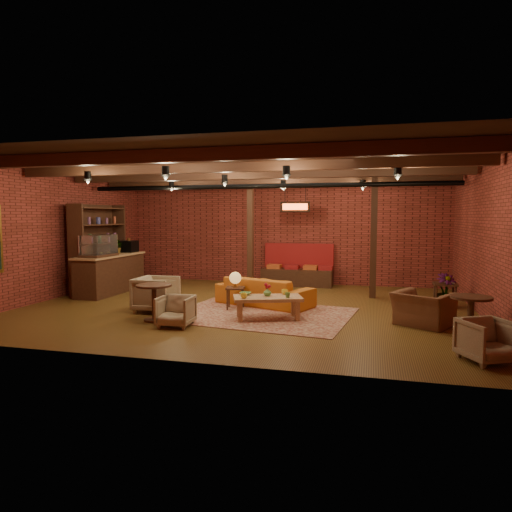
% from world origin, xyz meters
% --- Properties ---
extents(floor, '(10.00, 10.00, 0.00)m').
position_xyz_m(floor, '(0.00, 0.00, 0.00)').
color(floor, '#432B10').
rests_on(floor, ground).
extents(ceiling, '(10.00, 8.00, 0.02)m').
position_xyz_m(ceiling, '(0.00, 0.00, 3.20)').
color(ceiling, black).
rests_on(ceiling, wall_back).
extents(wall_back, '(10.00, 0.02, 3.20)m').
position_xyz_m(wall_back, '(0.00, 4.00, 1.60)').
color(wall_back, maroon).
rests_on(wall_back, ground).
extents(wall_front, '(10.00, 0.02, 3.20)m').
position_xyz_m(wall_front, '(0.00, -4.00, 1.60)').
color(wall_front, maroon).
rests_on(wall_front, ground).
extents(wall_left, '(0.02, 8.00, 3.20)m').
position_xyz_m(wall_left, '(-5.00, 0.00, 1.60)').
color(wall_left, maroon).
rests_on(wall_left, ground).
extents(wall_right, '(0.02, 8.00, 3.20)m').
position_xyz_m(wall_right, '(5.00, 0.00, 1.60)').
color(wall_right, maroon).
rests_on(wall_right, ground).
extents(ceiling_beams, '(9.80, 6.40, 0.22)m').
position_xyz_m(ceiling_beams, '(0.00, 0.00, 3.08)').
color(ceiling_beams, '#321A10').
rests_on(ceiling_beams, ceiling).
extents(ceiling_pipe, '(9.60, 0.12, 0.12)m').
position_xyz_m(ceiling_pipe, '(0.00, 1.60, 2.85)').
color(ceiling_pipe, black).
rests_on(ceiling_pipe, ceiling).
extents(post_left, '(0.16, 0.16, 3.20)m').
position_xyz_m(post_left, '(-0.60, 2.60, 1.60)').
color(post_left, '#321A10').
rests_on(post_left, ground).
extents(post_right, '(0.16, 0.16, 3.20)m').
position_xyz_m(post_right, '(2.80, 2.00, 1.60)').
color(post_right, '#321A10').
rests_on(post_right, ground).
extents(service_counter, '(0.80, 2.50, 1.60)m').
position_xyz_m(service_counter, '(-4.10, 1.00, 0.80)').
color(service_counter, '#321A10').
rests_on(service_counter, ground).
extents(plant_counter, '(0.35, 0.39, 0.30)m').
position_xyz_m(plant_counter, '(-4.00, 1.20, 1.22)').
color(plant_counter, '#337F33').
rests_on(plant_counter, service_counter).
extents(shelving_hutch, '(0.52, 2.00, 2.40)m').
position_xyz_m(shelving_hutch, '(-4.50, 1.10, 1.20)').
color(shelving_hutch, '#321A10').
rests_on(shelving_hutch, ground).
extents(banquette, '(2.10, 0.70, 1.00)m').
position_xyz_m(banquette, '(0.60, 3.55, 0.50)').
color(banquette, maroon).
rests_on(banquette, ground).
extents(service_sign, '(0.86, 0.06, 0.30)m').
position_xyz_m(service_sign, '(0.60, 3.10, 2.35)').
color(service_sign, '#E54816').
rests_on(service_sign, ceiling).
extents(ceiling_spotlights, '(6.40, 4.40, 0.28)m').
position_xyz_m(ceiling_spotlights, '(0.00, 0.00, 2.86)').
color(ceiling_spotlights, black).
rests_on(ceiling_spotlights, ceiling).
extents(rug, '(4.01, 3.26, 0.01)m').
position_xyz_m(rug, '(0.52, -0.67, 0.01)').
color(rug, maroon).
rests_on(rug, floor).
extents(sofa, '(2.45, 1.65, 0.67)m').
position_xyz_m(sofa, '(0.36, 0.32, 0.33)').
color(sofa, '#B85C19').
rests_on(sofa, floor).
extents(coffee_table, '(1.51, 1.09, 0.72)m').
position_xyz_m(coffee_table, '(0.73, -1.07, 0.41)').
color(coffee_table, '#906143').
rests_on(coffee_table, floor).
extents(side_table_lamp, '(0.47, 0.47, 0.84)m').
position_xyz_m(side_table_lamp, '(-0.18, -0.26, 0.64)').
color(side_table_lamp, '#321A10').
rests_on(side_table_lamp, floor).
extents(round_table_left, '(0.70, 0.70, 0.73)m').
position_xyz_m(round_table_left, '(-1.41, -1.76, 0.49)').
color(round_table_left, '#321A10').
rests_on(round_table_left, floor).
extents(armchair_a, '(0.79, 0.84, 0.85)m').
position_xyz_m(armchair_a, '(-1.78, -0.93, 0.42)').
color(armchair_a, '#C3B597').
rests_on(armchair_a, floor).
extents(armchair_b, '(0.65, 0.61, 0.64)m').
position_xyz_m(armchair_b, '(-0.81, -2.07, 0.32)').
color(armchair_b, '#C3B597').
rests_on(armchair_b, floor).
extents(armchair_right, '(1.18, 1.06, 0.87)m').
position_xyz_m(armchair_right, '(3.74, -0.85, 0.43)').
color(armchair_right, brown).
rests_on(armchair_right, floor).
extents(side_table_book, '(0.51, 0.51, 0.58)m').
position_xyz_m(side_table_book, '(4.40, 1.12, 0.52)').
color(side_table_book, '#321A10').
rests_on(side_table_book, floor).
extents(round_table_right, '(0.66, 0.66, 0.77)m').
position_xyz_m(round_table_right, '(4.37, -1.87, 0.51)').
color(round_table_right, '#321A10').
rests_on(round_table_right, floor).
extents(armchair_far, '(0.86, 0.84, 0.68)m').
position_xyz_m(armchair_far, '(4.40, -2.92, 0.34)').
color(armchair_far, '#C3B597').
rests_on(armchair_far, floor).
extents(plant_tall, '(1.75, 1.75, 2.37)m').
position_xyz_m(plant_tall, '(4.40, 1.03, 1.19)').
color(plant_tall, '#4C7F4C').
rests_on(plant_tall, floor).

